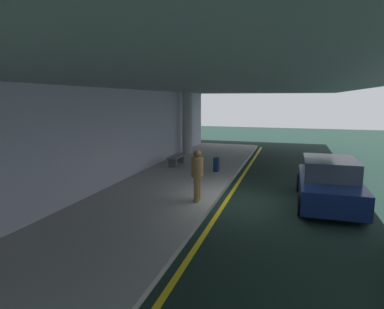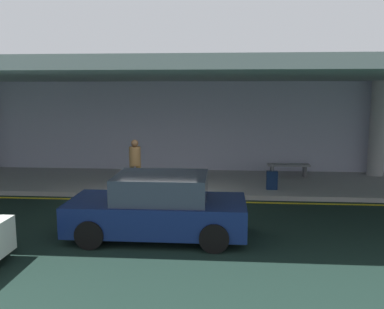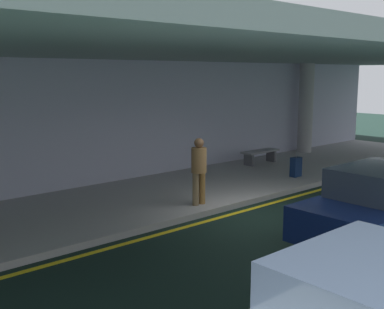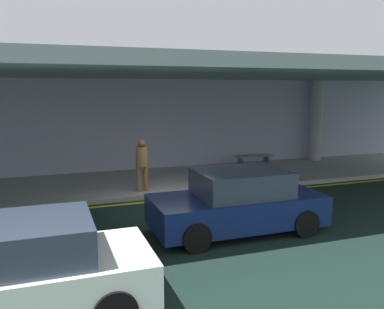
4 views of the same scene
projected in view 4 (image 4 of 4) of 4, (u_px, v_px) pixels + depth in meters
ground_plane at (183, 206)px, 11.99m from camera, size 60.00×60.00×0.00m
sidewalk at (156, 181)px, 14.86m from camera, size 26.00×4.20×0.15m
lane_stripe_yellow at (175, 199)px, 12.67m from camera, size 26.00×0.14×0.01m
support_column_center at (316, 120)px, 18.68m from camera, size 0.60×0.60×3.65m
ceiling_overhang at (158, 73)px, 13.78m from camera, size 28.00×13.20×0.30m
terminal_back_wall at (141, 126)px, 16.66m from camera, size 26.00×0.30×3.80m
car_white at (15, 273)px, 6.01m from camera, size 4.10×1.92×1.50m
car_navy at (238, 203)px, 9.73m from camera, size 4.10×1.92×1.50m
traveler_with_luggage at (142, 162)px, 12.96m from camera, size 0.38×0.38×1.68m
suitcase_upright_primary at (262, 170)px, 14.94m from camera, size 0.36×0.22×0.90m
bench_metal at (254, 158)px, 17.29m from camera, size 1.60×0.50×0.48m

